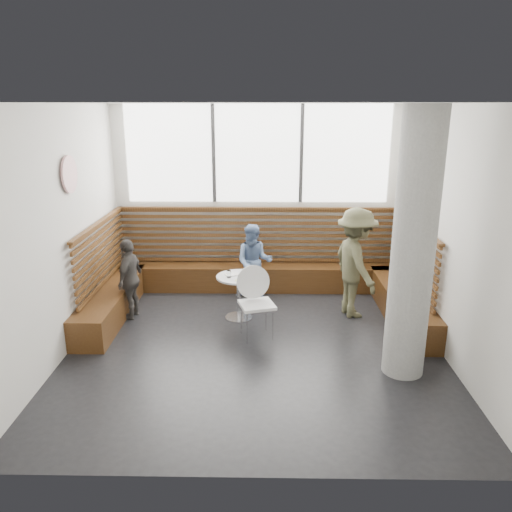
{
  "coord_description": "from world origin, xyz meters",
  "views": [
    {
      "loc": [
        0.12,
        -6.17,
        3.19
      ],
      "look_at": [
        0.0,
        1.0,
        1.0
      ],
      "focal_mm": 35.0,
      "sensor_mm": 36.0,
      "label": 1
    }
  ],
  "objects_px": {
    "child_back": "(254,262)",
    "child_left": "(130,279)",
    "adult_man": "(356,263)",
    "concrete_column": "(413,248)",
    "cafe_table": "(239,288)",
    "cafe_chair": "(257,296)"
  },
  "relations": [
    {
      "from": "adult_man",
      "to": "child_back",
      "type": "height_order",
      "value": "adult_man"
    },
    {
      "from": "child_back",
      "to": "child_left",
      "type": "bearing_deg",
      "value": -152.56
    },
    {
      "from": "cafe_chair",
      "to": "child_back",
      "type": "height_order",
      "value": "child_back"
    },
    {
      "from": "cafe_table",
      "to": "child_left",
      "type": "distance_m",
      "value": 1.67
    },
    {
      "from": "concrete_column",
      "to": "child_left",
      "type": "height_order",
      "value": "concrete_column"
    },
    {
      "from": "concrete_column",
      "to": "child_left",
      "type": "distance_m",
      "value": 4.22
    },
    {
      "from": "concrete_column",
      "to": "child_left",
      "type": "xyz_separation_m",
      "value": [
        -3.78,
        1.6,
        -0.97
      ]
    },
    {
      "from": "adult_man",
      "to": "child_left",
      "type": "xyz_separation_m",
      "value": [
        -3.46,
        -0.14,
        -0.23
      ]
    },
    {
      "from": "cafe_table",
      "to": "child_back",
      "type": "height_order",
      "value": "child_back"
    },
    {
      "from": "concrete_column",
      "to": "child_back",
      "type": "xyz_separation_m",
      "value": [
        -1.9,
        2.44,
        -0.96
      ]
    },
    {
      "from": "child_back",
      "to": "child_left",
      "type": "relative_size",
      "value": 1.02
    },
    {
      "from": "concrete_column",
      "to": "child_left",
      "type": "bearing_deg",
      "value": 157.12
    },
    {
      "from": "cafe_table",
      "to": "child_back",
      "type": "distance_m",
      "value": 0.91
    },
    {
      "from": "concrete_column",
      "to": "child_back",
      "type": "distance_m",
      "value": 3.23
    },
    {
      "from": "concrete_column",
      "to": "cafe_table",
      "type": "bearing_deg",
      "value": 143.54
    },
    {
      "from": "child_left",
      "to": "adult_man",
      "type": "bearing_deg",
      "value": 101.24
    },
    {
      "from": "child_back",
      "to": "adult_man",
      "type": "bearing_deg",
      "value": -20.43
    },
    {
      "from": "concrete_column",
      "to": "child_back",
      "type": "height_order",
      "value": "concrete_column"
    },
    {
      "from": "child_back",
      "to": "child_left",
      "type": "xyz_separation_m",
      "value": [
        -1.89,
        -0.84,
        -0.02
      ]
    },
    {
      "from": "child_back",
      "to": "cafe_table",
      "type": "bearing_deg",
      "value": -100.59
    },
    {
      "from": "cafe_chair",
      "to": "adult_man",
      "type": "bearing_deg",
      "value": 9.71
    },
    {
      "from": "concrete_column",
      "to": "cafe_chair",
      "type": "relative_size",
      "value": 3.18
    }
  ]
}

